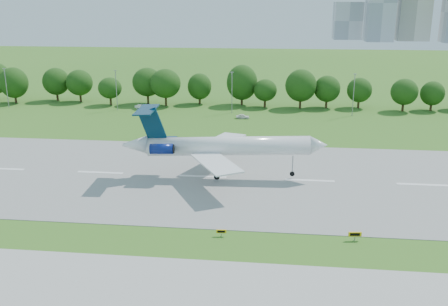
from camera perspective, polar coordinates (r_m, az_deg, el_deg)
ground at (r=70.37m, az=10.86°, el=-10.08°), size 600.00×600.00×0.00m
runway at (r=93.30m, az=9.79°, el=-3.13°), size 400.00×45.00×0.08m
tree_line at (r=156.81m, az=8.63°, el=7.35°), size 288.40×8.40×10.40m
light_poles at (r=146.85m, az=7.78°, el=6.81°), size 175.90×0.25×12.19m
skyline at (r=465.53m, az=20.40°, el=15.70°), size 127.00×52.00×80.00m
airliner at (r=91.73m, az=-0.68°, el=0.88°), size 37.95×27.65×12.91m
taxi_sign_left at (r=70.69m, az=-0.31°, el=-8.96°), size 1.44×0.27×1.00m
taxi_sign_centre at (r=71.74m, az=14.74°, el=-8.98°), size 1.82×0.43×1.27m
service_vehicle_a at (r=156.96m, az=-9.49°, el=5.25°), size 3.98×2.48×1.24m
service_vehicle_b at (r=141.33m, az=2.14°, el=4.20°), size 3.80×1.71×1.27m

